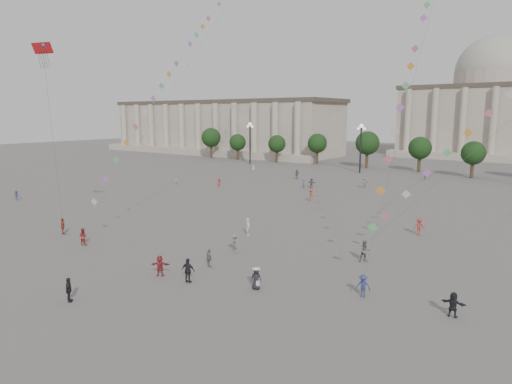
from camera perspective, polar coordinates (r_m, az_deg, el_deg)
The scene contains 31 objects.
ground at distance 36.57m, azimuth -9.89°, elevation -10.63°, with size 360.00×360.00×0.00m, color #5E5B58.
hall_west at distance 154.33m, azimuth -4.43°, elevation 8.07°, with size 84.00×26.22×17.20m.
hall_central at distance 154.96m, azimuth 27.09°, elevation 9.21°, with size 48.30×34.30×35.50m.
tree_row at distance 104.96m, azimuth 22.26°, elevation 5.00°, with size 137.12×5.12×8.00m.
lamp_post_far_west at distance 116.99m, azimuth -0.75°, elevation 7.08°, with size 2.00×0.90×10.65m.
lamp_post_mid_west at distance 101.97m, azimuth 12.98°, elevation 6.46°, with size 2.00×0.90×10.65m.
person_crowd_0 at distance 95.87m, azimuth 20.39°, elevation 1.94°, with size 0.87×0.36×1.49m, color navy.
person_crowd_1 at distance 84.83m, azimuth -9.88°, elevation 1.50°, with size 0.76×0.59×1.56m, color beige.
person_crowd_2 at distance 80.08m, azimuth -4.62°, elevation 1.13°, with size 1.00×0.58×1.55m, color maroon.
person_crowd_3 at distance 31.98m, azimuth 23.42°, elevation -12.79°, with size 1.51×0.48×1.63m, color black.
person_crowd_4 at distance 81.29m, azimuth 13.40°, elevation 1.16°, with size 1.77×0.56×1.91m, color #B7B6B2.
person_crowd_5 at distance 76.55m, azimuth -27.76°, elevation -0.38°, with size 0.95×0.55×1.48m, color navy.
person_crowd_6 at distance 42.16m, azimuth -2.70°, elevation -6.44°, with size 1.18×0.68×1.83m, color slate.
person_crowd_8 at distance 51.16m, azimuth 19.73°, elevation -4.08°, with size 1.22×0.70×1.89m, color #9D352A.
person_crowd_10 at distance 98.68m, azimuth -0.32°, elevation 2.85°, with size 0.66×0.43×1.82m, color beige.
person_crowd_12 at distance 79.80m, azimuth 6.95°, elevation 1.12°, with size 1.58×0.50×1.70m, color #5D5E62.
person_crowd_13 at distance 48.17m, azimuth -0.98°, elevation -4.36°, with size 0.68×0.45×1.86m, color silver.
person_crowd_16 at distance 90.92m, azimuth 5.11°, elevation 2.25°, with size 1.11×0.46×1.89m, color #5B5C60.
person_crowd_17 at distance 67.68m, azimuth 6.90°, elevation -0.37°, with size 1.15×0.66×1.79m, color #9E3C2B.
person_crowd_18 at distance 79.15m, azimuth 5.96°, elevation 1.01°, with size 0.56×0.37×1.54m, color #38537E.
tourist_0 at distance 52.72m, azimuth -23.00°, elevation -3.96°, with size 1.04×0.43×1.77m, color #973B29.
tourist_1 at distance 34.08m, azimuth -22.36°, elevation -11.25°, with size 1.00×0.42×1.71m, color black.
tourist_2 at distance 37.17m, azimuth -11.91°, elevation -9.00°, with size 1.54×0.49×1.66m, color #9F2B2B.
tourist_3 at distance 38.62m, azimuth -5.87°, elevation -8.21°, with size 0.91×0.38×1.55m, color slate.
tourist_4 at distance 35.32m, azimuth -8.48°, elevation -9.69°, with size 1.12×0.46×1.91m, color black.
kite_flyer_0 at distance 47.75m, azimuth -20.82°, elevation -5.23°, with size 0.82×0.64×1.69m, color maroon.
kite_flyer_1 at distance 33.25m, azimuth 13.23°, elevation -11.35°, with size 1.06×0.61×1.64m, color navy.
kite_flyer_2 at distance 40.80m, azimuth 13.44°, elevation -7.20°, with size 0.92×0.72×1.90m, color slate.
hat_person at distance 33.72m, azimuth 0.03°, elevation -10.70°, with size 0.92×0.74×1.69m.
dragon_kite at distance 50.68m, azimuth -25.04°, elevation 15.04°, with size 2.25×1.19×17.89m.
kite_train_west at distance 69.73m, azimuth -6.35°, elevation 19.75°, with size 13.76×48.84×67.10m.
Camera 1 is at (24.83, -23.73, 12.58)m, focal length 32.00 mm.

